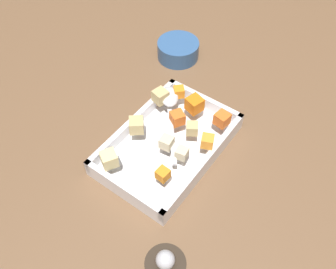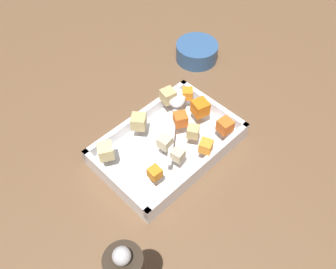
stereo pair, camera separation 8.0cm
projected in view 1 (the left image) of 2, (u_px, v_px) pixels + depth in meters
name	position (u px, v px, depth m)	size (l,w,h in m)	color
ground_plane	(174.00, 150.00, 0.84)	(4.00, 4.00, 0.00)	brown
baking_dish	(168.00, 146.00, 0.83)	(0.31, 0.21, 0.05)	silver
carrot_chunk_under_handle	(207.00, 141.00, 0.78)	(0.03, 0.03, 0.03)	orange
carrot_chunk_front_center	(179.00, 92.00, 0.88)	(0.02, 0.02, 0.02)	orange
carrot_chunk_back_center	(177.00, 118.00, 0.82)	(0.03, 0.03, 0.03)	orange
carrot_chunk_mid_right	(222.00, 119.00, 0.82)	(0.03, 0.03, 0.03)	orange
carrot_chunk_near_left	(194.00, 104.00, 0.84)	(0.03, 0.03, 0.03)	orange
carrot_chunk_rim_edge	(163.00, 174.00, 0.73)	(0.02, 0.02, 0.02)	orange
potato_chunk_heap_top	(136.00, 125.00, 0.81)	(0.03, 0.03, 0.03)	tan
potato_chunk_far_left	(166.00, 142.00, 0.78)	(0.03, 0.03, 0.03)	beige
potato_chunk_mid_left	(109.00, 159.00, 0.75)	(0.03, 0.03, 0.03)	#E0CC89
potato_chunk_corner_ne	(182.00, 153.00, 0.76)	(0.02, 0.02, 0.02)	beige
potato_chunk_near_right	(160.00, 96.00, 0.86)	(0.03, 0.03, 0.03)	tan
potato_chunk_near_spoon	(192.00, 128.00, 0.80)	(0.03, 0.03, 0.03)	tan
serving_spoon	(170.00, 101.00, 0.86)	(0.18, 0.16, 0.02)	silver
small_prep_bowl	(178.00, 50.00, 1.03)	(0.11, 0.11, 0.05)	#33598C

